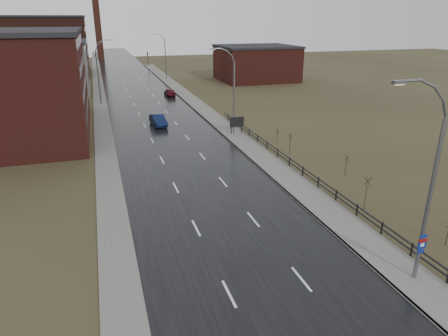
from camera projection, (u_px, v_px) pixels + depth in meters
ground at (298, 335)px, 19.90m from camera, size 320.00×320.00×0.00m
road at (147, 104)px, 73.47m from camera, size 14.00×300.00×0.06m
sidewalk_right at (235, 135)px, 53.53m from camera, size 3.20×180.00×0.18m
curb_right at (224, 136)px, 53.10m from camera, size 0.16×180.00×0.18m
sidewalk_left at (100, 106)px, 71.17m from camera, size 2.40×260.00×0.12m
warehouse_mid at (47, 67)px, 82.67m from camera, size 16.32×20.40×10.50m
warehouse_far at (36, 46)px, 107.19m from camera, size 26.52×24.48×15.50m
building_right at (256, 63)px, 100.10m from camera, size 18.36×16.32×8.50m
smokestack at (97, 16)px, 146.72m from camera, size 2.70×2.70×30.70m
streetlight_main at (427, 188)px, 21.91m from camera, size 3.91×0.29×12.11m
streetlight_right_mid at (232, 91)px, 52.37m from camera, size 3.36×0.28×11.35m
streetlight_left at (100, 72)px, 71.06m from camera, size 3.36×0.28×11.35m
streetlight_right_far at (164, 56)px, 100.59m from camera, size 3.36×0.28×11.35m
guardrail at (306, 173)px, 38.88m from camera, size 0.10×53.05×1.10m
shrub_b at (448, 233)px, 27.49m from camera, size 0.43×0.45×1.78m
shrub_c at (366, 193)px, 32.28m from camera, size 0.70×0.74×3.00m
shrub_d at (346, 165)px, 39.58m from camera, size 0.53×0.56×2.22m
shrub_e at (290, 143)px, 45.73m from camera, size 0.62×0.65×2.61m
shrub_f at (277, 135)px, 50.43m from camera, size 0.42×0.44×1.74m
billboard at (237, 123)px, 53.69m from camera, size 1.98×0.17×2.42m
traffic_light_left at (95, 53)px, 123.21m from camera, size 0.58×2.73×5.30m
traffic_light_right at (147, 52)px, 127.68m from camera, size 0.58×2.73×5.30m
car_near at (158, 121)px, 58.23m from camera, size 2.12×5.03×1.61m
car_far at (170, 92)px, 80.71m from camera, size 1.91×4.42×1.49m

